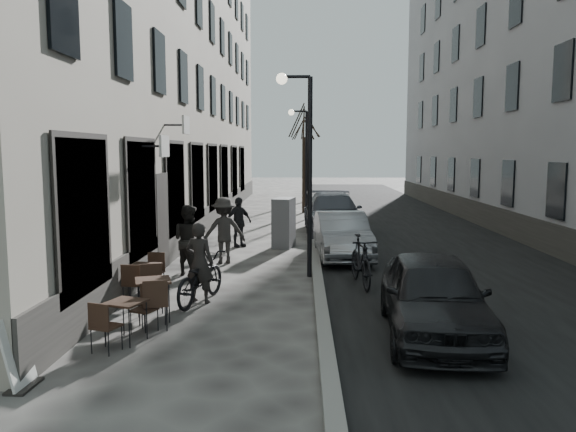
{
  "coord_description": "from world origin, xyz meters",
  "views": [
    {
      "loc": [
        -0.19,
        -8.05,
        3.18
      ],
      "look_at": [
        -0.49,
        3.89,
        1.8
      ],
      "focal_mm": 35.0,
      "sensor_mm": 36.0,
      "label": 1
    }
  ],
  "objects_px": {
    "car_near": "(434,296)",
    "car_far": "(333,213)",
    "bistro_set_a": "(126,317)",
    "bicycle": "(200,278)",
    "streetlamp_near": "(303,152)",
    "pedestrian_mid": "(224,230)",
    "pedestrian_near": "(189,240)",
    "pedestrian_far": "(238,222)",
    "streetlamp_far": "(303,152)",
    "tree_near": "(304,122)",
    "car_mid": "(342,235)",
    "bistro_set_c": "(144,278)",
    "sign_board": "(18,359)",
    "moped": "(361,261)",
    "tree_far": "(304,127)",
    "bistro_set_b": "(153,295)"
  },
  "relations": [
    {
      "from": "tree_far",
      "to": "pedestrian_far",
      "type": "height_order",
      "value": "tree_far"
    },
    {
      "from": "bistro_set_c",
      "to": "sign_board",
      "type": "distance_m",
      "value": 4.71
    },
    {
      "from": "tree_near",
      "to": "car_mid",
      "type": "relative_size",
      "value": 1.38
    },
    {
      "from": "streetlamp_near",
      "to": "car_mid",
      "type": "xyz_separation_m",
      "value": [
        1.17,
        2.59,
        -2.48
      ]
    },
    {
      "from": "pedestrian_near",
      "to": "car_near",
      "type": "xyz_separation_m",
      "value": [
        5.19,
        -4.7,
        -0.2
      ]
    },
    {
      "from": "tree_far",
      "to": "car_mid",
      "type": "bearing_deg",
      "value": -86.58
    },
    {
      "from": "streetlamp_near",
      "to": "pedestrian_near",
      "type": "distance_m",
      "value": 3.7
    },
    {
      "from": "bistro_set_a",
      "to": "bistro_set_c",
      "type": "distance_m",
      "value": 2.87
    },
    {
      "from": "pedestrian_near",
      "to": "pedestrian_far",
      "type": "distance_m",
      "value": 4.38
    },
    {
      "from": "bistro_set_b",
      "to": "pedestrian_near",
      "type": "xyz_separation_m",
      "value": [
        -0.12,
        3.92,
        0.43
      ]
    },
    {
      "from": "pedestrian_mid",
      "to": "pedestrian_far",
      "type": "xyz_separation_m",
      "value": [
        0.1,
        2.74,
        -0.11
      ]
    },
    {
      "from": "pedestrian_far",
      "to": "car_mid",
      "type": "height_order",
      "value": "pedestrian_far"
    },
    {
      "from": "streetlamp_far",
      "to": "car_near",
      "type": "xyz_separation_m",
      "value": [
        2.25,
        -16.56,
        -2.45
      ]
    },
    {
      "from": "pedestrian_near",
      "to": "pedestrian_mid",
      "type": "bearing_deg",
      "value": -81.08
    },
    {
      "from": "bistro_set_c",
      "to": "bicycle",
      "type": "bearing_deg",
      "value": -8.51
    },
    {
      "from": "streetlamp_far",
      "to": "bistro_set_c",
      "type": "height_order",
      "value": "streetlamp_far"
    },
    {
      "from": "moped",
      "to": "bistro_set_c",
      "type": "bearing_deg",
      "value": -172.61
    },
    {
      "from": "pedestrian_mid",
      "to": "car_far",
      "type": "relative_size",
      "value": 0.35
    },
    {
      "from": "bistro_set_a",
      "to": "pedestrian_far",
      "type": "distance_m",
      "value": 9.48
    },
    {
      "from": "streetlamp_far",
      "to": "pedestrian_mid",
      "type": "distance_m",
      "value": 10.78
    },
    {
      "from": "bicycle",
      "to": "streetlamp_near",
      "type": "bearing_deg",
      "value": -114.56
    },
    {
      "from": "bicycle",
      "to": "bistro_set_c",
      "type": "bearing_deg",
      "value": 1.11
    },
    {
      "from": "bistro_set_c",
      "to": "streetlamp_near",
      "type": "bearing_deg",
      "value": 38.82
    },
    {
      "from": "bistro_set_c",
      "to": "tree_far",
      "type": "bearing_deg",
      "value": 87.94
    },
    {
      "from": "bistro_set_a",
      "to": "bicycle",
      "type": "xyz_separation_m",
      "value": [
        0.79,
        2.49,
        0.1
      ]
    },
    {
      "from": "bicycle",
      "to": "car_far",
      "type": "xyz_separation_m",
      "value": [
        3.34,
        10.32,
        0.25
      ]
    },
    {
      "from": "bistro_set_c",
      "to": "car_far",
      "type": "height_order",
      "value": "car_far"
    },
    {
      "from": "tree_far",
      "to": "pedestrian_near",
      "type": "distance_m",
      "value": 21.41
    },
    {
      "from": "car_far",
      "to": "bistro_set_a",
      "type": "bearing_deg",
      "value": -109.46
    },
    {
      "from": "bistro_set_a",
      "to": "moped",
      "type": "relative_size",
      "value": 0.72
    },
    {
      "from": "streetlamp_far",
      "to": "moped",
      "type": "relative_size",
      "value": 2.54
    },
    {
      "from": "streetlamp_near",
      "to": "pedestrian_far",
      "type": "height_order",
      "value": "streetlamp_near"
    },
    {
      "from": "pedestrian_near",
      "to": "streetlamp_near",
      "type": "bearing_deg",
      "value": -149.67
    },
    {
      "from": "streetlamp_near",
      "to": "bistro_set_a",
      "type": "height_order",
      "value": "streetlamp_near"
    },
    {
      "from": "car_near",
      "to": "car_far",
      "type": "height_order",
      "value": "car_far"
    },
    {
      "from": "bicycle",
      "to": "streetlamp_far",
      "type": "bearing_deg",
      "value": -82.3
    },
    {
      "from": "tree_far",
      "to": "car_near",
      "type": "relative_size",
      "value": 1.37
    },
    {
      "from": "streetlamp_far",
      "to": "bistro_set_b",
      "type": "height_order",
      "value": "streetlamp_far"
    },
    {
      "from": "car_near",
      "to": "moped",
      "type": "xyz_separation_m",
      "value": [
        -0.88,
        3.59,
        -0.11
      ]
    },
    {
      "from": "bicycle",
      "to": "pedestrian_far",
      "type": "height_order",
      "value": "pedestrian_far"
    },
    {
      "from": "streetlamp_near",
      "to": "bistro_set_c",
      "type": "height_order",
      "value": "streetlamp_near"
    },
    {
      "from": "streetlamp_near",
      "to": "bistro_set_b",
      "type": "relative_size",
      "value": 3.13
    },
    {
      "from": "bicycle",
      "to": "pedestrian_far",
      "type": "xyz_separation_m",
      "value": [
        0.03,
        6.95,
        0.31
      ]
    },
    {
      "from": "car_far",
      "to": "pedestrian_mid",
      "type": "bearing_deg",
      "value": -120.8
    },
    {
      "from": "bistro_set_c",
      "to": "moped",
      "type": "distance_m",
      "value": 4.97
    },
    {
      "from": "pedestrian_near",
      "to": "pedestrian_far",
      "type": "height_order",
      "value": "pedestrian_near"
    },
    {
      "from": "streetlamp_near",
      "to": "pedestrian_mid",
      "type": "relative_size",
      "value": 2.7
    },
    {
      "from": "bistro_set_c",
      "to": "car_far",
      "type": "distance_m",
      "value": 11.0
    },
    {
      "from": "tree_far",
      "to": "bicycle",
      "type": "xyz_separation_m",
      "value": [
        -2.24,
        -23.52,
        -4.14
      ]
    },
    {
      "from": "pedestrian_mid",
      "to": "pedestrian_far",
      "type": "relative_size",
      "value": 1.13
    }
  ]
}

